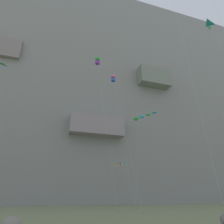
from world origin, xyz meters
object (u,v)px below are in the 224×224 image
at_px(kite_delta_near_cliff, 208,32).
at_px(kite_windsock_high_center, 141,117).
at_px(kite_delta_low_left, 2,68).
at_px(kite_diamond_low_right, 174,7).
at_px(kite_banner_high_right, 121,166).
at_px(kite_box_upper_right, 98,61).
at_px(kite_box_low_center, 113,79).

bearing_deg(kite_delta_near_cliff, kite_windsock_high_center, 97.96).
distance_m(kite_delta_low_left, kite_diamond_low_right, 31.50).
xyz_separation_m(kite_delta_low_left, kite_banner_high_right, (24.45, 3.59, -16.11)).
relative_size(kite_windsock_high_center, kite_banner_high_right, 2.36).
bearing_deg(kite_banner_high_right, kite_delta_low_left, -171.64).
bearing_deg(kite_diamond_low_right, kite_box_upper_right, 111.17).
bearing_deg(kite_delta_low_left, kite_delta_near_cliff, -26.20).
bearing_deg(kite_diamond_low_right, kite_delta_near_cliff, 12.98).
xyz_separation_m(kite_banner_high_right, kite_delta_near_cliff, (8.65, -19.88, 19.57)).
bearing_deg(kite_delta_low_left, kite_banner_high_right, 8.36).
bearing_deg(kite_box_upper_right, kite_windsock_high_center, 17.39).
height_order(kite_windsock_high_center, kite_banner_high_right, kite_windsock_high_center).
bearing_deg(kite_banner_high_right, kite_box_upper_right, -153.93).
height_order(kite_windsock_high_center, kite_box_upper_right, kite_box_upper_right).
distance_m(kite_delta_low_left, kite_box_low_center, 20.91).
bearing_deg(kite_windsock_high_center, kite_diamond_low_right, -102.05).
bearing_deg(kite_box_upper_right, kite_delta_near_cliff, -48.59).
height_order(kite_delta_low_left, kite_delta_near_cliff, kite_delta_near_cliff).
xyz_separation_m(kite_windsock_high_center, kite_delta_near_cliff, (2.88, -20.59, 7.85)).
bearing_deg(kite_delta_near_cliff, kite_diamond_low_right, -167.02).
xyz_separation_m(kite_box_upper_right, kite_delta_near_cliff, (14.85, -16.84, -2.77)).
relative_size(kite_delta_low_left, kite_banner_high_right, 2.91).
xyz_separation_m(kite_windsock_high_center, kite_box_upper_right, (-11.98, -3.75, 10.62)).
xyz_separation_m(kite_diamond_low_right, kite_banner_high_right, (-1.00, 21.64, -20.45)).
relative_size(kite_windsock_high_center, kite_delta_near_cliff, 0.71).
height_order(kite_diamond_low_right, kite_banner_high_right, kite_diamond_low_right).
xyz_separation_m(kite_windsock_high_center, kite_diamond_low_right, (-4.77, -22.36, 8.73)).
distance_m(kite_box_upper_right, kite_delta_near_cliff, 22.63).
bearing_deg(kite_box_upper_right, kite_box_low_center, -58.97).
height_order(kite_box_low_center, kite_banner_high_right, kite_box_low_center).
relative_size(kite_box_low_center, kite_box_upper_right, 0.78).
bearing_deg(kite_diamond_low_right, kite_windsock_high_center, 77.95).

